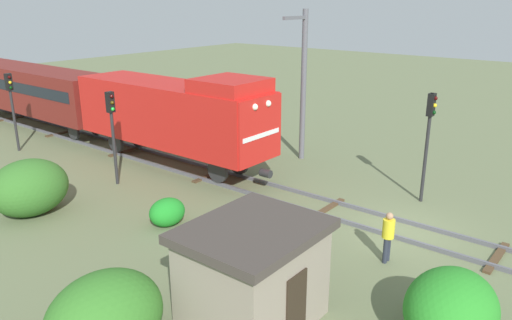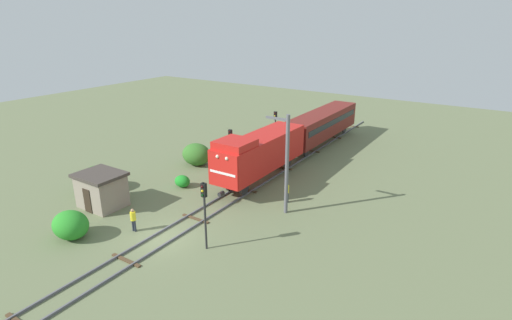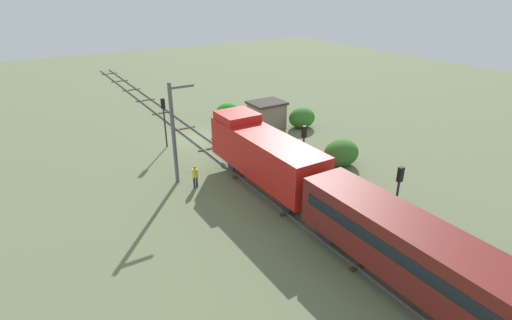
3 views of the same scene
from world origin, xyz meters
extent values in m
plane|color=#66704C|center=(0.00, 0.00, 0.00)|extent=(114.09, 114.09, 0.00)
cube|color=#595960|center=(-0.72, 0.00, 0.08)|extent=(0.10, 76.06, 0.16)
cube|color=#595960|center=(0.72, 0.00, 0.08)|extent=(0.10, 76.06, 0.16)
cube|color=#4C3823|center=(0.00, -34.86, 0.04)|extent=(2.40, 0.24, 0.09)
cube|color=#4C3823|center=(0.00, -28.52, 0.04)|extent=(2.40, 0.24, 0.09)
cube|color=#4C3823|center=(0.00, -22.18, 0.04)|extent=(2.40, 0.24, 0.09)
cube|color=#4C3823|center=(0.00, -15.85, 0.04)|extent=(2.40, 0.24, 0.09)
cube|color=#4C3823|center=(0.00, -9.51, 0.04)|extent=(2.40, 0.24, 0.09)
cube|color=#4C3823|center=(0.00, -3.17, 0.04)|extent=(2.40, 0.24, 0.09)
cube|color=#4C3823|center=(0.00, 3.17, 0.04)|extent=(2.40, 0.24, 0.09)
cube|color=#4C3823|center=(0.00, 9.51, 0.04)|extent=(2.40, 0.24, 0.09)
cube|color=#4C3823|center=(0.00, 15.85, 0.04)|extent=(2.40, 0.24, 0.09)
cube|color=#4C3823|center=(0.00, 22.18, 0.04)|extent=(2.40, 0.24, 0.09)
cube|color=red|center=(0.00, 12.11, 2.71)|extent=(2.90, 11.00, 2.90)
cube|color=red|center=(0.00, 8.21, 4.46)|extent=(2.75, 2.80, 0.60)
cube|color=red|center=(0.00, 6.56, 2.71)|extent=(2.84, 0.10, 2.84)
cube|color=white|center=(0.00, 6.52, 2.51)|extent=(2.46, 0.06, 0.20)
sphere|color=white|center=(-0.45, 6.51, 3.81)|extent=(0.28, 0.28, 0.28)
sphere|color=white|center=(0.45, 6.51, 3.81)|extent=(0.28, 0.28, 0.28)
cylinder|color=#262628|center=(0.00, 6.26, 0.86)|extent=(0.36, 0.50, 0.36)
cylinder|color=#262628|center=(-0.72, 8.41, 0.71)|extent=(0.18, 1.10, 1.10)
cylinder|color=#262628|center=(0.72, 8.41, 0.71)|extent=(0.18, 1.10, 1.10)
cylinder|color=#262628|center=(-0.72, 15.81, 0.71)|extent=(0.18, 1.10, 1.10)
cylinder|color=#262628|center=(0.72, 15.81, 0.71)|extent=(0.18, 1.10, 1.10)
cube|color=maroon|center=(0.00, 25.21, 2.47)|extent=(2.80, 14.00, 2.70)
cube|color=black|center=(0.00, 25.21, 2.82)|extent=(2.84, 12.88, 0.64)
cylinder|color=#262628|center=(-0.72, 19.81, 0.64)|extent=(0.16, 0.96, 0.96)
cylinder|color=#262628|center=(0.72, 19.81, 0.64)|extent=(0.16, 0.96, 0.96)
cylinder|color=#262628|center=(3.20, 0.58, 2.26)|extent=(0.14, 0.14, 4.53)
cube|color=black|center=(3.20, 0.58, 4.08)|extent=(0.32, 0.24, 0.90)
sphere|color=#390606|center=(3.20, 0.44, 4.35)|extent=(0.16, 0.16, 0.16)
sphere|color=yellow|center=(3.20, 0.44, 4.07)|extent=(0.16, 0.16, 0.16)
sphere|color=black|center=(3.20, 0.44, 3.79)|extent=(0.16, 0.16, 0.16)
cylinder|color=#262628|center=(-3.40, 12.17, 2.11)|extent=(0.14, 0.14, 4.22)
cube|color=black|center=(-3.40, 12.17, 3.77)|extent=(0.32, 0.24, 0.90)
sphere|color=#390606|center=(-3.40, 12.03, 4.04)|extent=(0.16, 0.16, 0.16)
sphere|color=#3C3306|center=(-3.40, 12.03, 3.76)|extent=(0.16, 0.16, 0.16)
sphere|color=green|center=(-3.40, 12.03, 3.48)|extent=(0.16, 0.16, 0.16)
cylinder|color=#262628|center=(-3.60, 20.74, 2.13)|extent=(0.14, 0.14, 4.26)
cube|color=black|center=(-3.60, 20.74, 3.81)|extent=(0.32, 0.24, 0.90)
sphere|color=#390606|center=(-3.60, 20.60, 4.08)|extent=(0.16, 0.16, 0.16)
sphere|color=yellow|center=(-3.60, 20.60, 3.80)|extent=(0.16, 0.16, 0.16)
sphere|color=black|center=(-3.60, 20.60, 3.52)|extent=(0.16, 0.16, 0.16)
cylinder|color=#262B38|center=(-2.50, -0.43, 0.42)|extent=(0.15, 0.15, 0.85)
cylinder|color=#262B38|center=(-2.30, -0.43, 0.42)|extent=(0.15, 0.15, 0.85)
cylinder|color=yellow|center=(-2.40, -0.43, 1.16)|extent=(0.38, 0.38, 0.62)
sphere|color=tan|center=(-2.40, -0.43, 1.58)|extent=(0.23, 0.23, 0.23)
cylinder|color=#262B38|center=(4.10, 9.28, 0.42)|extent=(0.15, 0.15, 0.85)
cylinder|color=#262B38|center=(4.30, 9.28, 0.42)|extent=(0.15, 0.15, 0.85)
cylinder|color=yellow|center=(4.20, 9.28, 1.16)|extent=(0.38, 0.38, 0.62)
sphere|color=tan|center=(4.20, 9.28, 1.58)|extent=(0.23, 0.23, 0.23)
cylinder|color=#595960|center=(5.00, 7.72, 3.78)|extent=(0.28, 0.28, 7.57)
cube|color=#595960|center=(4.10, 7.72, 7.17)|extent=(1.80, 0.16, 0.16)
cube|color=gray|center=(-7.50, 0.93, 1.25)|extent=(3.20, 2.60, 2.50)
cube|color=#3F3833|center=(-7.50, 0.93, 2.62)|extent=(3.50, 2.90, 0.24)
cube|color=#2D2319|center=(-7.50, -0.39, 0.95)|extent=(0.80, 0.06, 1.90)
ellipsoid|color=#336B26|center=(-7.53, 11.99, 1.10)|extent=(3.02, 2.47, 2.19)
ellipsoid|color=#1F8B26|center=(-4.91, 7.10, 0.52)|extent=(1.42, 1.16, 1.04)
ellipsoid|color=#337326|center=(-10.59, 2.83, 1.04)|extent=(2.85, 2.33, 2.07)
ellipsoid|color=#288826|center=(-5.19, -3.29, 0.95)|extent=(2.62, 2.14, 1.90)
camera|label=1|loc=(-16.11, -6.02, 8.04)|focal=35.00mm
camera|label=2|loc=(17.89, -16.24, 13.90)|focal=28.00mm
camera|label=3|loc=(14.15, 33.73, 13.81)|focal=28.00mm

